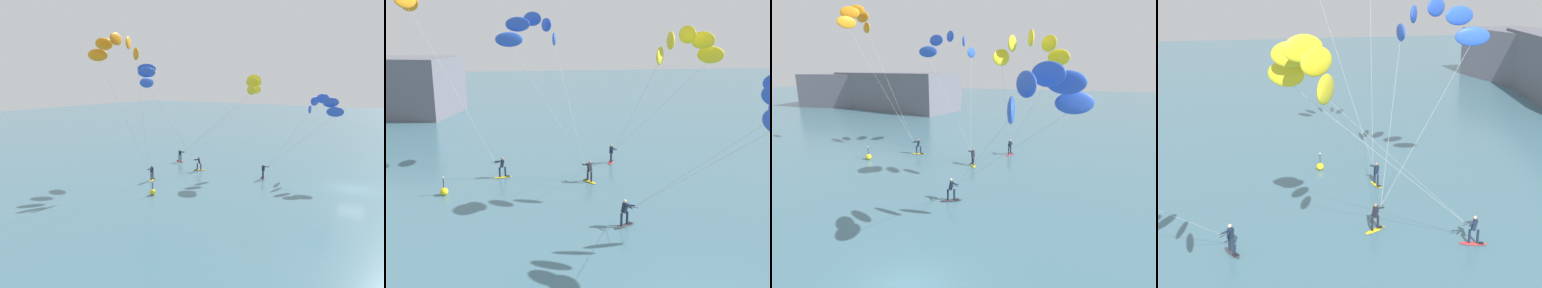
# 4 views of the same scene
# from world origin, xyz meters

# --- Properties ---
(ground_plane) EXTENTS (240.00, 240.00, 0.00)m
(ground_plane) POSITION_xyz_m (0.00, 0.00, 0.00)
(ground_plane) COLOR #426B7A
(kitesurfer_nearshore) EXTENTS (7.66, 5.50, 15.00)m
(kitesurfer_nearshore) POSITION_xyz_m (-13.97, 18.30, 13.23)
(kitesurfer_nearshore) COLOR yellow
(kitesurfer_nearshore) RESTS_ON ground
(kitesurfer_mid_water) EXTENTS (7.26, 8.05, 12.70)m
(kitesurfer_mid_water) POSITION_xyz_m (-5.54, 21.66, 10.98)
(kitesurfer_mid_water) COLOR yellow
(kitesurfer_mid_water) RESTS_ON ground
(kitesurfer_far_out) EXTENTS (5.57, 11.38, 11.51)m
(kitesurfer_far_out) POSITION_xyz_m (3.29, 12.88, 9.90)
(kitesurfer_far_out) COLOR red
(kitesurfer_far_out) RESTS_ON ground
(kitesurfer_downwind) EXTENTS (9.07, 7.70, 9.33)m
(kitesurfer_downwind) POSITION_xyz_m (4.68, 4.73, 7.78)
(kitesurfer_downwind) COLOR #333338
(kitesurfer_downwind) RESTS_ON ground
(marker_buoy) EXTENTS (0.56, 0.56, 1.38)m
(marker_buoy) POSITION_xyz_m (-12.43, 15.88, 0.30)
(marker_buoy) COLOR yellow
(marker_buoy) RESTS_ON ground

